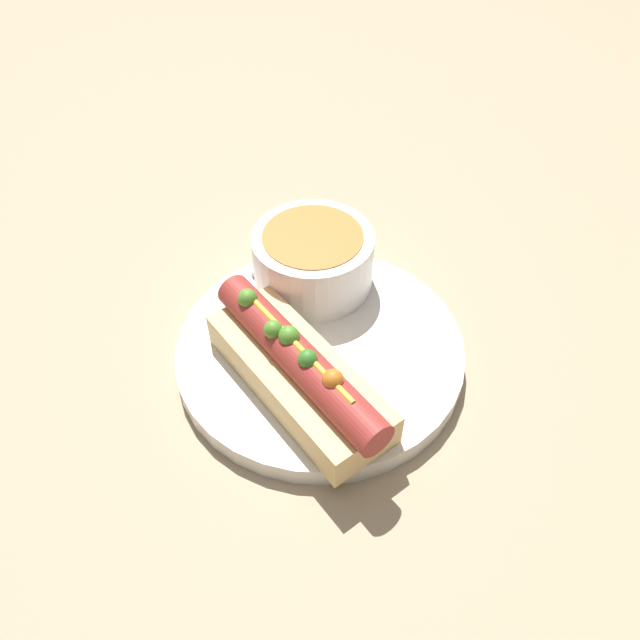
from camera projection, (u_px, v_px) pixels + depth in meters
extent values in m
plane|color=tan|center=(320.00, 358.00, 0.56)|extent=(4.00, 4.00, 0.00)
cylinder|color=white|center=(320.00, 351.00, 0.56)|extent=(0.25, 0.25, 0.02)
cube|color=#E5C17F|center=(299.00, 377.00, 0.50)|extent=(0.19, 0.13, 0.03)
cylinder|color=#9E332D|center=(298.00, 357.00, 0.49)|extent=(0.19, 0.10, 0.03)
sphere|color=orange|center=(333.00, 380.00, 0.45)|extent=(0.02, 0.02, 0.02)
sphere|color=#518C2D|center=(273.00, 329.00, 0.49)|extent=(0.02, 0.02, 0.02)
sphere|color=#518C2D|center=(284.00, 334.00, 0.48)|extent=(0.02, 0.02, 0.02)
sphere|color=#387A28|center=(308.00, 359.00, 0.47)|extent=(0.02, 0.02, 0.02)
sphere|color=#518C2D|center=(248.00, 298.00, 0.51)|extent=(0.02, 0.02, 0.02)
cylinder|color=gold|center=(297.00, 346.00, 0.48)|extent=(0.13, 0.05, 0.01)
cylinder|color=white|center=(313.00, 260.00, 0.58)|extent=(0.11, 0.11, 0.06)
cylinder|color=#C67533|center=(313.00, 242.00, 0.57)|extent=(0.09, 0.09, 0.01)
cube|color=#B7B7BC|center=(264.00, 330.00, 0.56)|extent=(0.07, 0.11, 0.00)
ellipsoid|color=#B7B7BC|center=(267.00, 267.00, 0.61)|extent=(0.05, 0.05, 0.01)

